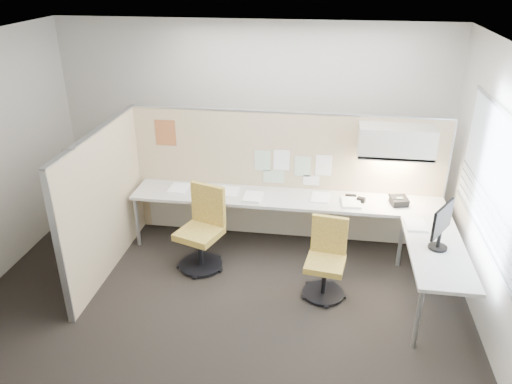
% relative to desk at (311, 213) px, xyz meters
% --- Properties ---
extents(floor, '(5.50, 4.50, 0.01)m').
position_rel_desk_xyz_m(floor, '(-0.93, -1.13, -0.61)').
color(floor, black).
rests_on(floor, ground).
extents(ceiling, '(5.50, 4.50, 0.01)m').
position_rel_desk_xyz_m(ceiling, '(-0.93, -1.13, 2.20)').
color(ceiling, white).
rests_on(ceiling, wall_back).
extents(wall_back, '(5.50, 0.02, 2.80)m').
position_rel_desk_xyz_m(wall_back, '(-0.93, 1.12, 0.80)').
color(wall_back, beige).
rests_on(wall_back, ground).
extents(wall_front, '(5.50, 0.02, 2.80)m').
position_rel_desk_xyz_m(wall_front, '(-0.93, -3.38, 0.80)').
color(wall_front, beige).
rests_on(wall_front, ground).
extents(wall_right, '(0.02, 4.50, 2.80)m').
position_rel_desk_xyz_m(wall_right, '(1.82, -1.13, 0.80)').
color(wall_right, beige).
rests_on(wall_right, ground).
extents(window_pane, '(0.01, 2.80, 1.30)m').
position_rel_desk_xyz_m(window_pane, '(1.79, -1.13, 0.95)').
color(window_pane, '#929FAA').
rests_on(window_pane, wall_right).
extents(partition_back, '(4.10, 0.06, 1.75)m').
position_rel_desk_xyz_m(partition_back, '(-0.38, 0.47, 0.27)').
color(partition_back, '#C8B28A').
rests_on(partition_back, floor).
extents(partition_left, '(0.06, 2.20, 1.75)m').
position_rel_desk_xyz_m(partition_left, '(-2.43, -0.63, 0.27)').
color(partition_left, '#C8B28A').
rests_on(partition_left, floor).
extents(desk, '(4.00, 2.07, 0.73)m').
position_rel_desk_xyz_m(desk, '(0.00, 0.00, 0.00)').
color(desk, beige).
rests_on(desk, floor).
extents(overhead_bin, '(0.90, 0.36, 0.38)m').
position_rel_desk_xyz_m(overhead_bin, '(0.97, 0.26, 0.91)').
color(overhead_bin, beige).
rests_on(overhead_bin, partition_back).
extents(task_light_strip, '(0.60, 0.06, 0.02)m').
position_rel_desk_xyz_m(task_light_strip, '(0.97, 0.26, 0.70)').
color(task_light_strip, '#FFEABF').
rests_on(task_light_strip, overhead_bin).
extents(pinned_papers, '(1.01, 0.00, 0.47)m').
position_rel_desk_xyz_m(pinned_papers, '(-0.30, 0.44, 0.43)').
color(pinned_papers, '#8CBF8C').
rests_on(pinned_papers, partition_back).
extents(poster, '(0.28, 0.00, 0.35)m').
position_rel_desk_xyz_m(poster, '(-1.98, 0.44, 0.82)').
color(poster, orange).
rests_on(poster, partition_back).
extents(chair_left, '(0.61, 0.63, 1.03)m').
position_rel_desk_xyz_m(chair_left, '(-1.30, -0.43, -0.12)').
color(chair_left, black).
rests_on(chair_left, floor).
extents(chair_right, '(0.48, 0.49, 0.91)m').
position_rel_desk_xyz_m(chair_right, '(0.22, -0.79, -0.18)').
color(chair_right, black).
rests_on(chair_right, floor).
extents(monitor, '(0.28, 0.43, 0.51)m').
position_rel_desk_xyz_m(monitor, '(1.37, -0.86, 0.42)').
color(monitor, black).
rests_on(monitor, desk).
extents(phone, '(0.25, 0.24, 0.12)m').
position_rel_desk_xyz_m(phone, '(1.07, 0.14, 0.18)').
color(phone, black).
rests_on(phone, desk).
extents(stapler, '(0.14, 0.04, 0.05)m').
position_rel_desk_xyz_m(stapler, '(0.49, 0.24, 0.15)').
color(stapler, black).
rests_on(stapler, desk).
extents(tape_dispenser, '(0.11, 0.09, 0.06)m').
position_rel_desk_xyz_m(tape_dispenser, '(0.61, 0.15, 0.16)').
color(tape_dispenser, black).
rests_on(tape_dispenser, desk).
extents(coat_hook, '(0.18, 0.47, 1.40)m').
position_rel_desk_xyz_m(coat_hook, '(-2.51, -1.23, 0.81)').
color(coat_hook, silver).
rests_on(coat_hook, partition_left).
extents(paper_stack_0, '(0.24, 0.30, 0.03)m').
position_rel_desk_xyz_m(paper_stack_0, '(-1.76, 0.17, 0.14)').
color(paper_stack_0, white).
rests_on(paper_stack_0, desk).
extents(paper_stack_1, '(0.23, 0.30, 0.02)m').
position_rel_desk_xyz_m(paper_stack_1, '(-1.08, 0.19, 0.14)').
color(paper_stack_1, white).
rests_on(paper_stack_1, desk).
extents(paper_stack_2, '(0.24, 0.31, 0.04)m').
position_rel_desk_xyz_m(paper_stack_2, '(-0.75, 0.04, 0.15)').
color(paper_stack_2, white).
rests_on(paper_stack_2, desk).
extents(paper_stack_3, '(0.25, 0.31, 0.01)m').
position_rel_desk_xyz_m(paper_stack_3, '(0.10, 0.19, 0.13)').
color(paper_stack_3, white).
rests_on(paper_stack_3, desk).
extents(paper_stack_4, '(0.25, 0.31, 0.03)m').
position_rel_desk_xyz_m(paper_stack_4, '(0.49, 0.09, 0.14)').
color(paper_stack_4, white).
rests_on(paper_stack_4, desk).
extents(paper_stack_5, '(0.24, 0.31, 0.02)m').
position_rel_desk_xyz_m(paper_stack_5, '(1.21, -0.38, 0.14)').
color(paper_stack_5, white).
rests_on(paper_stack_5, desk).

